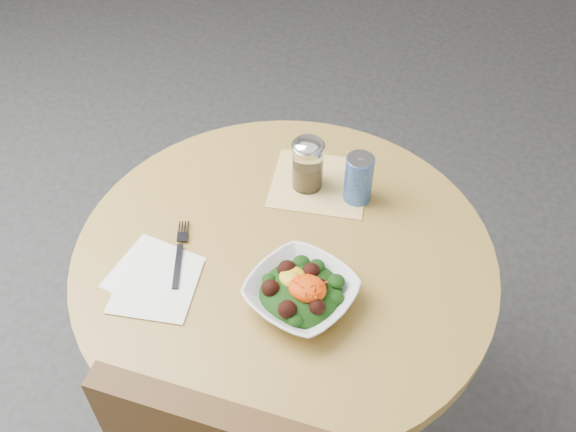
% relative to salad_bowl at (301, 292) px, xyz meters
% --- Properties ---
extents(ground, '(6.00, 6.00, 0.00)m').
position_rel_salad_bowl_xyz_m(ground, '(-0.08, 0.11, -0.78)').
color(ground, '#2A2A2C').
rests_on(ground, ground).
extents(table, '(0.90, 0.90, 0.75)m').
position_rel_salad_bowl_xyz_m(table, '(-0.08, 0.11, -0.23)').
color(table, black).
rests_on(table, ground).
extents(cloth_napkin, '(0.25, 0.24, 0.00)m').
position_rel_salad_bowl_xyz_m(cloth_napkin, '(-0.07, 0.33, -0.03)').
color(cloth_napkin, orange).
rests_on(cloth_napkin, table).
extents(paper_napkins, '(0.20, 0.21, 0.00)m').
position_rel_salad_bowl_xyz_m(paper_napkins, '(-0.30, -0.06, -0.03)').
color(paper_napkins, white).
rests_on(paper_napkins, table).
extents(salad_bowl, '(0.26, 0.26, 0.08)m').
position_rel_salad_bowl_xyz_m(salad_bowl, '(0.00, 0.00, 0.00)').
color(salad_bowl, white).
rests_on(salad_bowl, table).
extents(fork, '(0.08, 0.18, 0.00)m').
position_rel_salad_bowl_xyz_m(fork, '(-0.28, 0.03, -0.02)').
color(fork, black).
rests_on(fork, table).
extents(spice_shaker, '(0.08, 0.08, 0.14)m').
position_rel_salad_bowl_xyz_m(spice_shaker, '(-0.10, 0.32, 0.04)').
color(spice_shaker, silver).
rests_on(spice_shaker, table).
extents(beverage_can, '(0.06, 0.06, 0.12)m').
position_rel_salad_bowl_xyz_m(beverage_can, '(0.02, 0.32, 0.03)').
color(beverage_can, '#0D2294').
rests_on(beverage_can, table).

